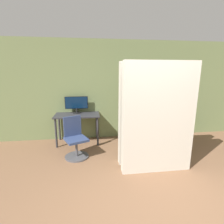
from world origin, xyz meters
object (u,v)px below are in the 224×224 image
mattress_near (159,119)px  mattress_far (152,114)px  office_chair (75,141)px  monitor (77,104)px  bookshelf (156,109)px

mattress_near → mattress_far: size_ratio=1.00×
mattress_near → office_chair: bearing=153.1°
office_chair → mattress_far: 1.75m
monitor → mattress_near: bearing=-48.8°
mattress_far → office_chair: bearing=164.1°
monitor → office_chair: 1.20m
monitor → bookshelf: bearing=0.1°
monitor → mattress_far: size_ratio=0.30×
bookshelf → mattress_far: (-0.66, -1.45, 0.21)m
monitor → mattress_far: mattress_far is taller
monitor → office_chair: (0.01, -1.00, -0.67)m
monitor → mattress_far: (1.57, -1.44, -0.00)m
office_chair → mattress_near: mattress_near is taller
monitor → bookshelf: bookshelf is taller
bookshelf → mattress_near: size_ratio=0.83×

